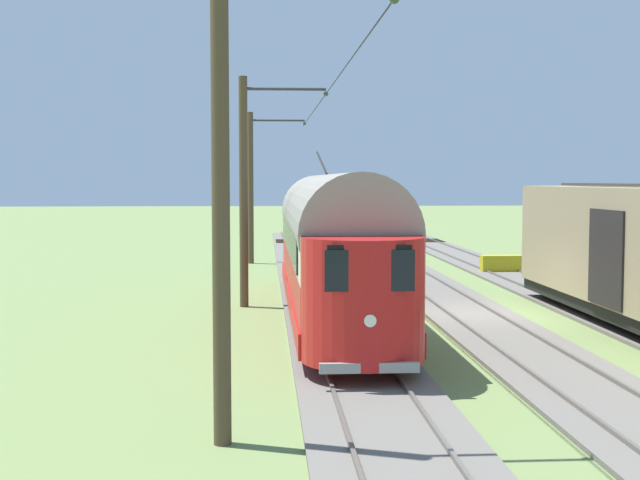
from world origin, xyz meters
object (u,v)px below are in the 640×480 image
Objects in this scene: catenary_pole_foreground at (252,185)px; track_end_bumper at (501,264)px; catenary_pole_mid_near at (246,187)px; vintage_streetcar at (333,244)px; catenary_pole_mid_far at (226,196)px.

catenary_pole_foreground reaches higher than track_end_bumper.
catenary_pole_mid_near is 4.14× the size of track_end_bumper.
catenary_pole_mid_far reaches higher than vintage_streetcar.
catenary_pole_foreground is 4.14× the size of track_end_bumper.
catenary_pole_mid_near is at bearing 40.06° from track_end_bumper.
catenary_pole_mid_far is 26.55m from track_end_bumper.
vintage_streetcar is at bearing 98.49° from catenary_pole_foreground.
catenary_pole_mid_near is 1.00× the size of catenary_pole_mid_far.
track_end_bumper is (-11.06, -23.88, -3.49)m from catenary_pole_mid_far.
catenary_pole_foreground is at bearing -81.51° from vintage_streetcar.
vintage_streetcar is 14.88m from track_end_bumper.
catenary_pole_mid_far is at bearing 77.59° from vintage_streetcar.
catenary_pole_mid_far is (2.60, 11.79, 1.63)m from vintage_streetcar.
catenary_pole_mid_near reaches higher than vintage_streetcar.
track_end_bumper is at bearing -139.94° from catenary_pole_mid_near.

